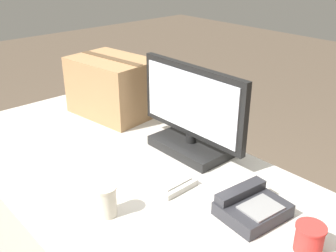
{
  "coord_description": "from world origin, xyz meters",
  "views": [
    {
      "loc": [
        1.12,
        -0.77,
        1.55
      ],
      "look_at": [
        0.07,
        0.17,
        0.9
      ],
      "focal_mm": 42.0,
      "sensor_mm": 36.0,
      "label": 1
    }
  ],
  "objects_px": {
    "paper_cup_left": "(106,201)",
    "cardboard_box": "(113,86)",
    "paper_cup_right": "(309,238)",
    "desk_phone": "(251,207)",
    "keyboard": "(143,166)",
    "monitor": "(191,118)"
  },
  "relations": [
    {
      "from": "monitor",
      "to": "desk_phone",
      "type": "height_order",
      "value": "monitor"
    },
    {
      "from": "monitor",
      "to": "keyboard",
      "type": "bearing_deg",
      "value": -93.57
    },
    {
      "from": "paper_cup_right",
      "to": "cardboard_box",
      "type": "relative_size",
      "value": 0.2
    },
    {
      "from": "keyboard",
      "to": "paper_cup_right",
      "type": "distance_m",
      "value": 0.67
    },
    {
      "from": "cardboard_box",
      "to": "desk_phone",
      "type": "bearing_deg",
      "value": -8.81
    },
    {
      "from": "keyboard",
      "to": "desk_phone",
      "type": "relative_size",
      "value": 2.04
    },
    {
      "from": "keyboard",
      "to": "paper_cup_right",
      "type": "bearing_deg",
      "value": 4.8
    },
    {
      "from": "desk_phone",
      "to": "cardboard_box",
      "type": "bearing_deg",
      "value": 177.19
    },
    {
      "from": "paper_cup_left",
      "to": "cardboard_box",
      "type": "relative_size",
      "value": 0.24
    },
    {
      "from": "monitor",
      "to": "cardboard_box",
      "type": "xyz_separation_m",
      "value": [
        -0.56,
        -0.01,
        -0.01
      ]
    },
    {
      "from": "keyboard",
      "to": "paper_cup_left",
      "type": "relative_size",
      "value": 4.26
    },
    {
      "from": "cardboard_box",
      "to": "paper_cup_left",
      "type": "bearing_deg",
      "value": -36.16
    },
    {
      "from": "monitor",
      "to": "desk_phone",
      "type": "xyz_separation_m",
      "value": [
        0.44,
        -0.16,
        -0.12
      ]
    },
    {
      "from": "keyboard",
      "to": "cardboard_box",
      "type": "bearing_deg",
      "value": 154.87
    },
    {
      "from": "cardboard_box",
      "to": "monitor",
      "type": "bearing_deg",
      "value": 0.79
    },
    {
      "from": "desk_phone",
      "to": "keyboard",
      "type": "bearing_deg",
      "value": -163.62
    },
    {
      "from": "desk_phone",
      "to": "paper_cup_left",
      "type": "bearing_deg",
      "value": -125.77
    },
    {
      "from": "paper_cup_left",
      "to": "paper_cup_right",
      "type": "bearing_deg",
      "value": 32.9
    },
    {
      "from": "monitor",
      "to": "paper_cup_right",
      "type": "xyz_separation_m",
      "value": [
        0.65,
        -0.17,
        -0.11
      ]
    },
    {
      "from": "monitor",
      "to": "paper_cup_right",
      "type": "distance_m",
      "value": 0.68
    },
    {
      "from": "monitor",
      "to": "cardboard_box",
      "type": "distance_m",
      "value": 0.56
    },
    {
      "from": "monitor",
      "to": "cardboard_box",
      "type": "relative_size",
      "value": 1.22
    }
  ]
}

